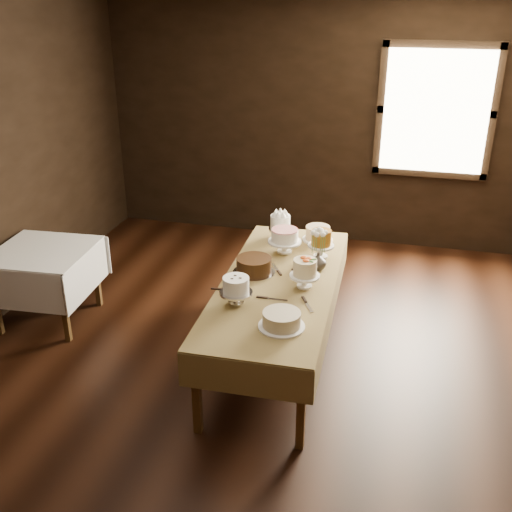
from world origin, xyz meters
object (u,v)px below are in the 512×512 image
(display_table, at_px, (279,287))
(cake_server_c, at_px, (275,267))
(cake_meringue, at_px, (280,227))
(cake_swirl, at_px, (236,292))
(flower_vase, at_px, (318,261))
(side_table, at_px, (43,258))
(cake_server_e, at_px, (232,291))
(cake_server_b, at_px, (309,307))
(cake_server_a, at_px, (278,299))
(cake_chocolate, at_px, (254,266))
(cake_cream, at_px, (282,320))
(cake_flowers, at_px, (305,275))
(cake_lattice, at_px, (285,242))
(cake_caramel, at_px, (321,245))
(cake_speckled, at_px, (318,234))
(cake_server_d, at_px, (311,269))

(display_table, distance_m, cake_server_c, 0.26)
(cake_meringue, distance_m, cake_swirl, 1.32)
(flower_vase, bearing_deg, side_table, -174.87)
(display_table, relative_size, cake_server_e, 9.55)
(cake_server_b, height_order, flower_vase, flower_vase)
(cake_server_a, xyz_separation_m, cake_server_e, (-0.38, 0.05, 0.00))
(cake_chocolate, bearing_deg, flower_vase, 22.17)
(flower_vase, bearing_deg, cake_server_c, -171.45)
(cake_cream, relative_size, cake_server_b, 1.36)
(display_table, bearing_deg, cake_flowers, -12.60)
(cake_server_e, distance_m, flower_vase, 0.80)
(cake_chocolate, xyz_separation_m, flower_vase, (0.49, 0.20, 0.01))
(cake_lattice, height_order, cake_server_b, cake_lattice)
(cake_meringue, distance_m, cake_caramel, 0.55)
(cake_speckled, height_order, cake_server_b, cake_speckled)
(cake_lattice, bearing_deg, cake_server_e, -106.40)
(cake_chocolate, height_order, cake_server_b, cake_chocolate)
(cake_meringue, bearing_deg, cake_server_c, -81.33)
(cake_lattice, bearing_deg, display_table, -82.48)
(cake_meringue, xyz_separation_m, cake_flowers, (0.40, -0.92, 0.00))
(side_table, xyz_separation_m, cake_server_e, (1.86, -0.33, 0.09))
(cake_caramel, xyz_separation_m, cake_cream, (-0.08, -1.22, -0.06))
(cake_caramel, relative_size, cake_swirl, 1.07)
(cake_meringue, height_order, cake_server_d, cake_meringue)
(cake_swirl, bearing_deg, cake_lattice, 81.42)
(cake_server_e, bearing_deg, cake_chocolate, 73.56)
(cake_meringue, bearing_deg, cake_swirl, -91.91)
(cake_speckled, relative_size, cake_chocolate, 0.77)
(display_table, bearing_deg, cake_server_b, -49.97)
(cake_server_d, distance_m, flower_vase, 0.09)
(cake_server_d, relative_size, cake_server_e, 1.00)
(cake_server_b, relative_size, flower_vase, 1.61)
(display_table, xyz_separation_m, cake_caramel, (0.25, 0.54, 0.16))
(side_table, relative_size, cake_server_c, 3.71)
(cake_server_e, bearing_deg, display_table, 36.59)
(cake_chocolate, bearing_deg, cake_server_b, -40.56)
(cake_chocolate, bearing_deg, cake_flowers, -17.64)
(flower_vase, bearing_deg, cake_caramel, 93.25)
(cake_speckled, xyz_separation_m, cake_server_d, (0.05, -0.63, -0.06))
(cake_swirl, bearing_deg, cake_server_c, 78.36)
(side_table, relative_size, cake_server_e, 3.71)
(cake_meringue, xyz_separation_m, flower_vase, (0.45, -0.58, -0.03))
(cake_server_e, bearing_deg, cake_meringue, 80.69)
(cake_caramel, relative_size, cake_server_e, 1.10)
(cake_server_b, height_order, cake_server_e, same)
(cake_server_b, height_order, cake_server_d, same)
(cake_chocolate, height_order, cake_swirl, cake_swirl)
(cake_speckled, relative_size, cake_caramel, 1.18)
(cake_flowers, distance_m, flower_vase, 0.35)
(cake_server_e, xyz_separation_m, flower_vase, (0.58, 0.55, 0.07))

